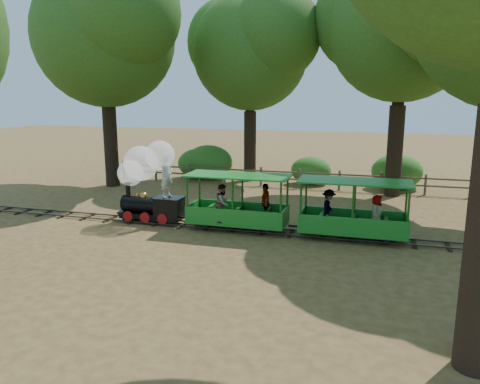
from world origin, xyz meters
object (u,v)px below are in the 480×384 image
(carriage_front, at_px, (239,208))
(carriage_rear, at_px, (350,215))
(fence, at_px, (280,176))
(locomotive, at_px, (147,176))

(carriage_front, height_order, carriage_rear, same)
(fence, bearing_deg, carriage_front, -88.87)
(carriage_front, bearing_deg, locomotive, 177.91)
(carriage_rear, xyz_separation_m, fence, (-3.96, 7.98, -0.23))
(carriage_front, distance_m, fence, 8.06)
(locomotive, relative_size, fence, 0.17)
(carriage_rear, bearing_deg, fence, 116.38)
(carriage_front, bearing_deg, fence, 91.13)
(locomotive, relative_size, carriage_rear, 0.87)
(locomotive, height_order, carriage_front, locomotive)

